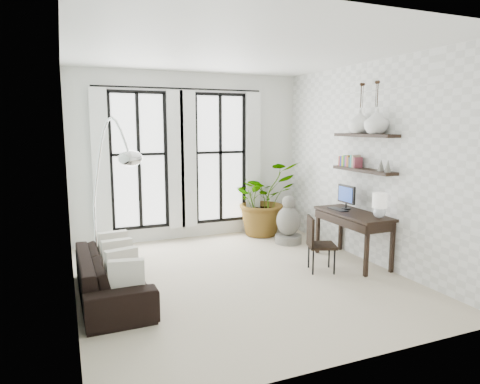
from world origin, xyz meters
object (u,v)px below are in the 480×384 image
sofa (112,275)px  arc_lamp (110,155)px  buddha (288,223)px  plant (263,198)px  desk_chair (317,240)px  desk (355,217)px

sofa → arc_lamp: arc_lamp is taller
arc_lamp → buddha: size_ratio=2.56×
plant → arc_lamp: size_ratio=0.64×
plant → buddha: (0.17, -0.78, -0.36)m
plant → desk_chair: plant is taller
desk_chair → arc_lamp: size_ratio=0.36×
sofa → buddha: 3.65m
sofa → desk_chair: size_ratio=2.40×
plant → desk: (0.55, -2.24, 0.02)m
plant → arc_lamp: arc_lamp is taller
desk → desk_chair: (-0.76, -0.10, -0.28)m
sofa → desk: 3.77m
desk → arc_lamp: 3.85m
desk_chair → buddha: 1.61m
desk → buddha: size_ratio=1.54×
plant → arc_lamp: 3.62m
arc_lamp → sofa: bearing=-99.1°
desk → buddha: desk is taller
sofa → plant: bearing=-56.1°
arc_lamp → buddha: arc_lamp is taller
desk_chair → desk: bearing=27.3°
arc_lamp → plant: bearing=26.8°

